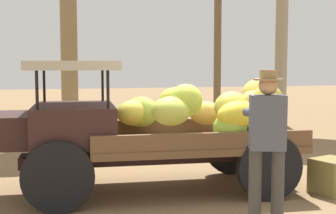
{
  "coord_description": "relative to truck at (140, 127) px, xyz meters",
  "views": [
    {
      "loc": [
        2.1,
        6.31,
        1.85
      ],
      "look_at": [
        0.37,
        -0.22,
        1.23
      ],
      "focal_mm": 49.78,
      "sensor_mm": 36.0,
      "label": 1
    }
  ],
  "objects": [
    {
      "name": "ground_plane",
      "position": [
        -0.79,
        0.24,
        -0.96
      ],
      "size": [
        60.0,
        60.0,
        0.0
      ],
      "primitive_type": "plane",
      "color": "olive"
    },
    {
      "name": "wooden_crate",
      "position": [
        -2.64,
        0.81,
        -0.71
      ],
      "size": [
        0.63,
        0.6,
        0.5
      ],
      "primitive_type": "cube",
      "rotation": [
        0.0,
        0.0,
        1.88
      ],
      "color": "olive",
      "rests_on": "ground"
    },
    {
      "name": "farmer",
      "position": [
        -1.14,
        1.72,
        0.06
      ],
      "size": [
        0.55,
        0.51,
        1.79
      ],
      "rotation": [
        0.0,
        0.0,
        -1.88
      ],
      "color": "#41403D",
      "rests_on": "ground"
    },
    {
      "name": "truck",
      "position": [
        0.0,
        0.0,
        0.0
      ],
      "size": [
        4.54,
        2.02,
        1.9
      ],
      "rotation": [
        0.0,
        0.0,
        -0.07
      ],
      "color": "#331D1B",
      "rests_on": "ground"
    }
  ]
}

